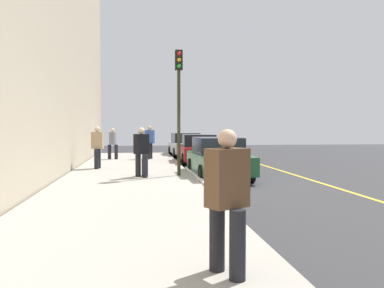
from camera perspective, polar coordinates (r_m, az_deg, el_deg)
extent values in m
plane|color=#333335|center=(14.28, 4.45, -5.27)|extent=(56.00, 56.00, 0.00)
cube|color=#A39E93|center=(13.98, -8.97, -5.15)|extent=(28.00, 4.60, 0.15)
cube|color=gold|center=(15.26, 16.34, -4.86)|extent=(28.00, 0.14, 0.01)
cube|color=white|center=(13.56, 2.05, -5.21)|extent=(7.69, 0.56, 0.22)
cylinder|color=black|center=(24.94, 1.47, -1.25)|extent=(0.65, 0.24, 0.64)
cylinder|color=black|center=(24.68, -2.36, -1.29)|extent=(0.65, 0.24, 0.64)
cylinder|color=black|center=(27.50, 0.43, -0.91)|extent=(0.65, 0.24, 0.64)
cylinder|color=black|center=(27.26, -3.05, -0.94)|extent=(0.65, 0.24, 0.64)
cube|color=#B7BABF|center=(26.07, -0.89, -0.49)|extent=(4.27, 1.96, 0.64)
cube|color=black|center=(26.25, -0.96, 0.88)|extent=(2.25, 1.68, 0.60)
cylinder|color=black|center=(19.83, 3.75, -2.19)|extent=(0.65, 0.24, 0.64)
cylinder|color=black|center=(19.64, -1.10, -2.23)|extent=(0.65, 0.24, 0.64)
cylinder|color=black|center=(22.35, 2.74, -1.67)|extent=(0.65, 0.24, 0.64)
cylinder|color=black|center=(22.18, -1.57, -1.70)|extent=(0.65, 0.24, 0.64)
cube|color=maroon|center=(20.96, 0.94, -1.19)|extent=(4.18, 1.96, 0.64)
cube|color=black|center=(21.14, 0.89, 0.52)|extent=(2.20, 1.68, 0.60)
cylinder|color=black|center=(14.13, 8.21, -4.07)|extent=(0.64, 0.23, 0.64)
cylinder|color=black|center=(13.75, 1.46, -4.22)|extent=(0.64, 0.23, 0.64)
cylinder|color=black|center=(16.76, 5.57, -3.04)|extent=(0.64, 0.23, 0.64)
cylinder|color=black|center=(16.45, -0.13, -3.13)|extent=(0.64, 0.23, 0.64)
cube|color=#1E512D|center=(15.22, 3.72, -2.55)|extent=(4.45, 1.86, 0.64)
cube|color=black|center=(15.40, 3.56, -0.19)|extent=(2.32, 1.63, 0.60)
cylinder|color=black|center=(22.56, -10.57, -1.10)|extent=(0.19, 0.19, 0.79)
cylinder|color=black|center=(22.65, -11.48, -1.09)|extent=(0.19, 0.19, 0.79)
cube|color=slate|center=(22.57, -11.04, 0.76)|extent=(0.50, 0.36, 0.67)
sphere|color=beige|center=(22.57, -11.05, 1.89)|extent=(0.22, 0.22, 0.22)
cylinder|color=black|center=(22.30, -6.08, -1.03)|extent=(0.20, 0.20, 0.86)
cylinder|color=black|center=(22.68, -5.81, -0.97)|extent=(0.20, 0.20, 0.86)
cube|color=#335193|center=(22.46, -5.95, 1.02)|extent=(0.44, 0.56, 0.73)
sphere|color=#D8AD8C|center=(22.45, -5.96, 2.25)|extent=(0.24, 0.24, 0.24)
cylinder|color=black|center=(14.48, -7.55, -2.96)|extent=(0.19, 0.19, 0.82)
cylinder|color=black|center=(14.18, -6.62, -3.07)|extent=(0.19, 0.19, 0.82)
cube|color=black|center=(14.28, -7.11, 0.00)|extent=(0.52, 0.55, 0.69)
sphere|color=beige|center=(14.27, -7.12, 1.85)|extent=(0.23, 0.23, 0.23)
cylinder|color=black|center=(17.46, -13.22, -2.06)|extent=(0.20, 0.20, 0.84)
cylinder|color=black|center=(17.84, -12.96, -1.96)|extent=(0.20, 0.20, 0.84)
cube|color=tan|center=(17.61, -13.11, 0.50)|extent=(0.35, 0.51, 0.71)
sphere|color=beige|center=(17.60, -13.13, 2.04)|extent=(0.23, 0.23, 0.23)
cylinder|color=black|center=(5.10, 3.53, -12.94)|extent=(0.19, 0.19, 0.81)
cylinder|color=black|center=(4.81, 6.39, -13.88)|extent=(0.19, 0.19, 0.81)
cube|color=brown|center=(4.80, 4.95, -4.74)|extent=(0.47, 0.55, 0.69)
sphere|color=#D8AD8C|center=(4.77, 4.97, 0.73)|extent=(0.22, 0.22, 0.22)
cylinder|color=#2D2D19|center=(14.68, -1.86, 2.96)|extent=(0.12, 0.12, 3.80)
cube|color=black|center=(14.88, -1.87, 11.66)|extent=(0.26, 0.26, 0.70)
sphere|color=red|center=(14.76, -1.81, 12.56)|extent=(0.14, 0.14, 0.14)
sphere|color=orange|center=(14.73, -1.81, 11.71)|extent=(0.14, 0.14, 0.14)
sphere|color=green|center=(14.69, -1.81, 10.87)|extent=(0.14, 0.14, 0.14)
cube|color=black|center=(14.70, -6.62, -3.32)|extent=(0.34, 0.22, 0.59)
cylinder|color=#4C4C4C|center=(14.66, -6.63, -1.47)|extent=(0.03, 0.03, 0.36)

